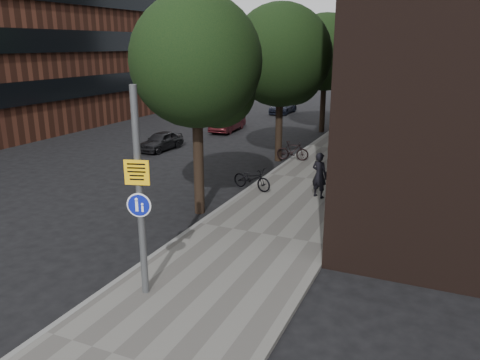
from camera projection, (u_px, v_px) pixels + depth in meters
The scene contains 15 objects.
ground at pixel (205, 283), 11.86m from camera, with size 120.00×120.00×0.00m, color black.
sidewalk at pixel (317, 181), 20.53m from camera, with size 4.50×60.00×0.12m, color #63615B.
curb_edge at pixel (269, 175), 21.40m from camera, with size 0.15×60.00×0.13m, color slate.
street_tree_near at pixel (200, 67), 15.49m from camera, with size 4.40×4.40×7.50m.
street_tree_mid at pixel (283, 59), 22.95m from camera, with size 5.00×5.00×7.80m.
street_tree_far at pixel (327, 55), 30.85m from camera, with size 5.00×5.00×7.80m.
signpost at pixel (140, 194), 10.53m from camera, with size 0.55×0.19×4.90m.
pedestrian at pixel (319, 175), 17.90m from camera, with size 0.65×0.42×1.77m, color black.
parked_bike_facade_near at pixel (359, 172), 19.90m from camera, with size 0.63×1.80×0.95m, color black.
parked_bike_facade_far at pixel (345, 173), 19.54m from camera, with size 0.48×1.68×1.01m, color black.
parked_bike_curb_near at pixel (252, 178), 18.96m from camera, with size 0.62×1.78×0.93m, color black.
parked_bike_curb_far at pixel (293, 151), 23.73m from camera, with size 0.46×1.62×0.97m, color black.
parked_car_near at pixel (161, 141), 26.55m from camera, with size 1.25×3.10×1.06m, color black.
parked_car_mid at pixel (228, 122), 32.28m from camera, with size 1.33×3.81×1.25m, color #4C151A.
parked_car_far at pixel (283, 107), 40.67m from camera, with size 1.58×3.89×1.13m, color black.
Camera 1 is at (5.11, -9.39, 5.85)m, focal length 35.00 mm.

